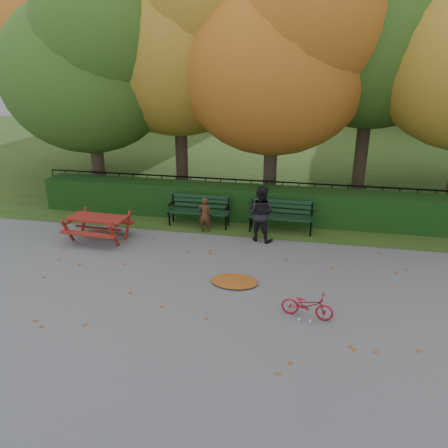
% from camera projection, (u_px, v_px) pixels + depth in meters
% --- Properties ---
extents(ground, '(90.00, 90.00, 0.00)m').
position_uv_depth(ground, '(215.00, 290.00, 9.40)').
color(ground, slate).
rests_on(ground, ground).
extents(grass_strip, '(90.00, 90.00, 0.00)m').
position_uv_depth(grass_strip, '(275.00, 155.00, 22.19)').
color(grass_strip, '#273C18').
rests_on(grass_strip, ground).
extents(building_left, '(10.00, 7.00, 15.00)m').
position_uv_depth(building_left, '(172.00, 15.00, 32.13)').
color(building_left, tan).
rests_on(building_left, ground).
extents(building_right, '(9.00, 6.00, 12.00)m').
position_uv_depth(building_right, '(408.00, 36.00, 31.35)').
color(building_right, tan).
rests_on(building_right, ground).
extents(hedge, '(13.00, 0.90, 1.00)m').
position_uv_depth(hedge, '(247.00, 203.00, 13.33)').
color(hedge, black).
rests_on(hedge, ground).
extents(iron_fence, '(14.00, 0.04, 1.02)m').
position_uv_depth(iron_fence, '(251.00, 194.00, 14.05)').
color(iron_fence, black).
rests_on(iron_fence, ground).
extents(tree_a, '(5.88, 5.60, 7.48)m').
position_uv_depth(tree_a, '(93.00, 62.00, 13.83)').
color(tree_a, black).
rests_on(tree_a, ground).
extents(tree_b, '(6.72, 6.40, 8.79)m').
position_uv_depth(tree_b, '(186.00, 33.00, 14.07)').
color(tree_b, black).
rests_on(tree_b, ground).
extents(tree_c, '(6.30, 6.00, 8.00)m').
position_uv_depth(tree_c, '(285.00, 51.00, 12.95)').
color(tree_c, black).
rests_on(tree_c, ground).
extents(tree_d, '(7.14, 6.80, 9.58)m').
position_uv_depth(tree_d, '(392.00, 10.00, 13.13)').
color(tree_d, black).
rests_on(tree_d, ground).
extents(tree_f, '(6.93, 6.60, 9.19)m').
position_uv_depth(tree_f, '(88.00, 29.00, 17.11)').
color(tree_f, black).
rests_on(tree_f, ground).
extents(bench_left, '(1.80, 0.57, 0.88)m').
position_uv_depth(bench_left, '(199.00, 208.00, 12.84)').
color(bench_left, black).
rests_on(bench_left, ground).
extents(bench_right, '(1.80, 0.57, 0.88)m').
position_uv_depth(bench_right, '(281.00, 214.00, 12.39)').
color(bench_right, black).
rests_on(bench_right, ground).
extents(picnic_table, '(1.63, 1.35, 0.76)m').
position_uv_depth(picnic_table, '(98.00, 222.00, 11.74)').
color(picnic_table, maroon).
rests_on(picnic_table, ground).
extents(leaf_pile, '(1.24, 1.05, 0.07)m').
position_uv_depth(leaf_pile, '(234.00, 281.00, 9.67)').
color(leaf_pile, brown).
rests_on(leaf_pile, ground).
extents(leaf_scatter, '(9.00, 5.70, 0.01)m').
position_uv_depth(leaf_scatter, '(218.00, 283.00, 9.67)').
color(leaf_scatter, brown).
rests_on(leaf_scatter, ground).
extents(child, '(0.40, 0.29, 1.02)m').
position_uv_depth(child, '(205.00, 215.00, 12.33)').
color(child, '#432515').
rests_on(child, ground).
extents(adult, '(0.88, 0.77, 1.53)m').
position_uv_depth(adult, '(261.00, 214.00, 11.66)').
color(adult, black).
rests_on(adult, ground).
extents(bicycle, '(1.04, 0.50, 0.52)m').
position_uv_depth(bicycle, '(307.00, 305.00, 8.33)').
color(bicycle, '#A40F21').
rests_on(bicycle, ground).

